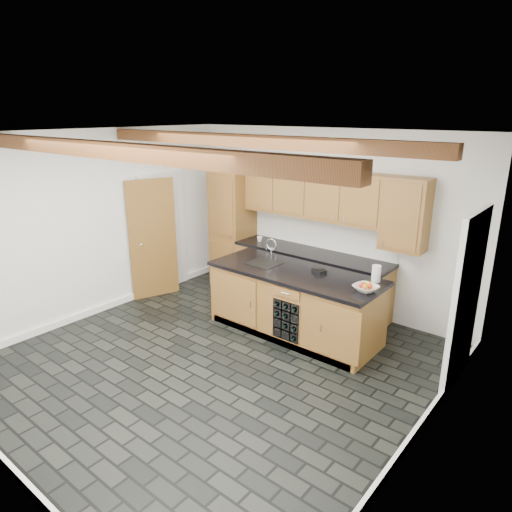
{
  "coord_description": "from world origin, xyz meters",
  "views": [
    {
      "loc": [
        3.61,
        -3.63,
        3.05
      ],
      "look_at": [
        0.01,
        0.8,
        1.22
      ],
      "focal_mm": 32.0,
      "sensor_mm": 36.0,
      "label": 1
    }
  ],
  "objects_px": {
    "island": "(294,303)",
    "fruit_bowl": "(366,288)",
    "paper_towel": "(376,274)",
    "kitchen_scale": "(319,270)"
  },
  "relations": [
    {
      "from": "paper_towel",
      "to": "island",
      "type": "bearing_deg",
      "value": -161.16
    },
    {
      "from": "kitchen_scale",
      "to": "fruit_bowl",
      "type": "xyz_separation_m",
      "value": [
        0.8,
        -0.22,
        0.01
      ]
    },
    {
      "from": "fruit_bowl",
      "to": "paper_towel",
      "type": "xyz_separation_m",
      "value": [
        -0.05,
        0.39,
        0.07
      ]
    },
    {
      "from": "fruit_bowl",
      "to": "paper_towel",
      "type": "relative_size",
      "value": 1.37
    },
    {
      "from": "kitchen_scale",
      "to": "fruit_bowl",
      "type": "relative_size",
      "value": 0.79
    },
    {
      "from": "fruit_bowl",
      "to": "island",
      "type": "bearing_deg",
      "value": 178.07
    },
    {
      "from": "island",
      "to": "fruit_bowl",
      "type": "height_order",
      "value": "fruit_bowl"
    },
    {
      "from": "kitchen_scale",
      "to": "paper_towel",
      "type": "distance_m",
      "value": 0.78
    },
    {
      "from": "island",
      "to": "paper_towel",
      "type": "height_order",
      "value": "paper_towel"
    },
    {
      "from": "kitchen_scale",
      "to": "island",
      "type": "bearing_deg",
      "value": -122.12
    }
  ]
}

